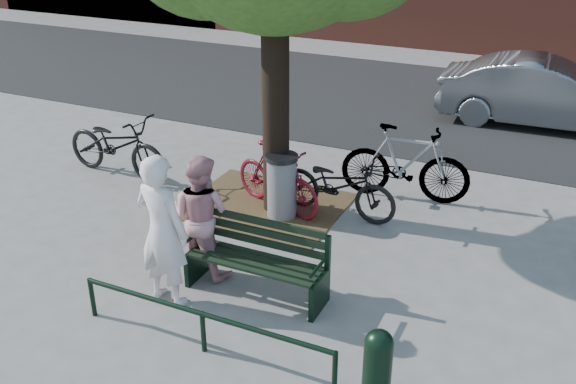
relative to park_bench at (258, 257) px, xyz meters
The scene contains 14 objects.
ground 0.49m from the park_bench, 90.00° to the right, with size 90.00×90.00×0.00m, color gray.
dirt_pit 2.39m from the park_bench, 115.24° to the left, with size 2.40×2.00×0.02m, color brown.
road 8.43m from the park_bench, 90.00° to the left, with size 40.00×7.00×0.01m, color black.
park_bench is the anchor object (origin of this frame).
guard_railing 1.28m from the park_bench, 90.00° to the right, with size 3.06×0.06×0.51m.
person_left 1.20m from the park_bench, 144.26° to the right, with size 0.69×0.45×1.89m, color silver.
person_right 0.91m from the park_bench, behind, with size 0.79×0.62×1.63m, color #CD8D93.
bollard 2.42m from the park_bench, 36.02° to the right, with size 0.27×0.27×1.00m.
litter_bin 2.02m from the park_bench, 107.59° to the left, with size 0.49×0.49×1.00m.
bicycle_a 4.39m from the park_bench, 151.09° to the left, with size 0.74×2.12×1.11m, color black.
bicycle_b 2.26m from the park_bench, 110.32° to the left, with size 0.49×1.73×1.04m, color maroon.
bicycle_c 2.33m from the park_bench, 87.00° to the left, with size 0.66×1.88×0.99m, color black.
bicycle_d 3.43m from the park_bench, 75.15° to the left, with size 0.58×2.04×1.22m, color gray.
parked_car 8.38m from the park_bench, 72.57° to the left, with size 1.48×4.23×1.39m, color slate.
Camera 1 is at (3.17, -5.82, 4.50)m, focal length 40.00 mm.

